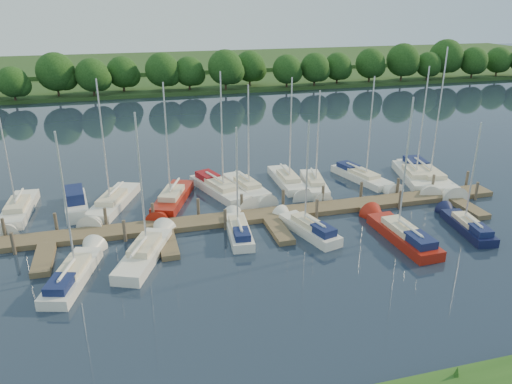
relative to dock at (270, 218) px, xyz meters
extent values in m
plane|color=#1B2737|center=(0.00, -7.31, -0.20)|extent=(260.00, 260.00, 0.00)
cube|color=brown|center=(0.00, 0.69, 0.00)|extent=(40.00, 2.00, 0.40)
cube|color=brown|center=(-16.00, -2.31, 0.00)|extent=(1.20, 4.00, 0.40)
cube|color=brown|center=(-8.00, -2.31, 0.00)|extent=(1.20, 4.00, 0.40)
cube|color=brown|center=(0.00, -2.31, 0.00)|extent=(1.20, 4.00, 0.40)
cube|color=brown|center=(8.00, -2.31, 0.00)|extent=(1.20, 4.00, 0.40)
cube|color=brown|center=(16.00, -2.31, 0.00)|extent=(1.20, 4.00, 0.40)
cylinder|color=#473D33|center=(-19.00, 1.99, 0.40)|extent=(0.24, 0.24, 2.00)
cylinder|color=#473D33|center=(-15.55, 1.99, 0.40)|extent=(0.24, 0.24, 2.00)
cylinder|color=#473D33|center=(-12.09, 1.99, 0.40)|extent=(0.24, 0.24, 2.00)
cylinder|color=#473D33|center=(-8.64, 1.99, 0.40)|extent=(0.24, 0.24, 2.00)
cylinder|color=#473D33|center=(-5.18, 1.99, 0.40)|extent=(0.24, 0.24, 2.00)
cylinder|color=#473D33|center=(-1.73, 1.99, 0.40)|extent=(0.24, 0.24, 2.00)
cylinder|color=#473D33|center=(1.73, 1.99, 0.40)|extent=(0.24, 0.24, 2.00)
cylinder|color=#473D33|center=(5.18, 1.99, 0.40)|extent=(0.24, 0.24, 2.00)
cylinder|color=#473D33|center=(8.64, 1.99, 0.40)|extent=(0.24, 0.24, 2.00)
cylinder|color=#473D33|center=(12.09, 1.99, 0.40)|extent=(0.24, 0.24, 2.00)
cylinder|color=#473D33|center=(15.55, 1.99, 0.40)|extent=(0.24, 0.24, 2.00)
cylinder|color=#473D33|center=(19.00, 1.99, 0.40)|extent=(0.24, 0.24, 2.00)
cylinder|color=#473D33|center=(-18.00, -0.61, 0.40)|extent=(0.24, 0.24, 2.00)
cylinder|color=#473D33|center=(-10.80, -0.61, 0.40)|extent=(0.24, 0.24, 2.00)
cylinder|color=#473D33|center=(-3.60, -0.61, 0.40)|extent=(0.24, 0.24, 2.00)
cylinder|color=#473D33|center=(3.60, -0.61, 0.40)|extent=(0.24, 0.24, 2.00)
cylinder|color=#473D33|center=(10.80, -0.61, 0.40)|extent=(0.24, 0.24, 2.00)
cylinder|color=#473D33|center=(18.00, -0.61, 0.40)|extent=(0.24, 0.24, 2.00)
cube|color=#22461B|center=(0.00, 67.69, 0.10)|extent=(180.00, 30.00, 0.60)
cube|color=#304920|center=(0.00, 92.69, 0.50)|extent=(220.00, 40.00, 1.40)
cylinder|color=#38281C|center=(-25.85, 54.75, 1.06)|extent=(0.36, 0.36, 2.51)
sphere|color=#15340E|center=(-25.85, 54.75, 4.13)|extent=(5.86, 5.86, 5.86)
sphere|color=#15340E|center=(-24.59, 54.95, 3.29)|extent=(4.19, 4.19, 4.19)
cylinder|color=#38281C|center=(-19.42, 53.26, 0.98)|extent=(0.36, 0.36, 2.36)
sphere|color=#15340E|center=(-19.42, 53.26, 3.87)|extent=(5.51, 5.51, 5.51)
sphere|color=#15340E|center=(-18.24, 53.46, 3.08)|extent=(3.94, 3.94, 3.94)
cylinder|color=#38281C|center=(-13.29, 54.08, 0.83)|extent=(0.36, 0.36, 2.05)
sphere|color=#15340E|center=(-13.29, 54.08, 3.33)|extent=(4.79, 4.79, 4.79)
sphere|color=#15340E|center=(-12.26, 54.28, 2.65)|extent=(3.42, 3.42, 3.42)
cylinder|color=#38281C|center=(-9.43, 53.00, 0.96)|extent=(0.36, 0.36, 2.32)
sphere|color=#15340E|center=(-9.43, 53.00, 3.80)|extent=(5.42, 5.42, 5.42)
sphere|color=#15340E|center=(-8.27, 53.20, 3.03)|extent=(3.87, 3.87, 3.87)
cylinder|color=#38281C|center=(-2.68, 55.71, 0.97)|extent=(0.36, 0.36, 2.35)
sphere|color=#15340E|center=(-2.68, 55.71, 3.84)|extent=(5.48, 5.48, 5.48)
sphere|color=#15340E|center=(-1.50, 55.91, 3.06)|extent=(3.91, 3.91, 3.91)
cylinder|color=#38281C|center=(2.30, 54.23, 0.84)|extent=(0.36, 0.36, 2.08)
sphere|color=#15340E|center=(2.30, 54.23, 3.38)|extent=(4.85, 4.85, 4.85)
sphere|color=#15340E|center=(3.34, 54.43, 2.69)|extent=(3.46, 3.46, 3.46)
cylinder|color=#38281C|center=(9.58, 54.00, 1.03)|extent=(0.36, 0.36, 2.46)
sphere|color=#15340E|center=(9.58, 54.00, 4.04)|extent=(5.74, 5.74, 5.74)
sphere|color=#15340E|center=(10.81, 54.20, 3.22)|extent=(4.10, 4.10, 4.10)
cylinder|color=#38281C|center=(14.27, 54.92, 0.85)|extent=(0.36, 0.36, 2.10)
sphere|color=#15340E|center=(14.27, 54.92, 3.42)|extent=(4.90, 4.90, 4.90)
sphere|color=#15340E|center=(15.32, 55.12, 2.72)|extent=(3.50, 3.50, 3.50)
cylinder|color=#38281C|center=(20.02, 53.66, 0.95)|extent=(0.36, 0.36, 2.30)
sphere|color=#15340E|center=(20.02, 53.66, 3.77)|extent=(5.37, 5.37, 5.37)
sphere|color=#15340E|center=(21.17, 53.86, 3.00)|extent=(3.84, 3.84, 3.84)
cylinder|color=#38281C|center=(24.61, 55.47, 0.87)|extent=(0.36, 0.36, 2.14)
sphere|color=#15340E|center=(24.61, 55.47, 3.49)|extent=(5.00, 5.00, 5.00)
sphere|color=#15340E|center=(25.68, 55.67, 2.78)|extent=(3.57, 3.57, 3.57)
cylinder|color=#38281C|center=(31.94, 54.51, 0.95)|extent=(0.36, 0.36, 2.31)
sphere|color=#15340E|center=(31.94, 54.51, 3.78)|extent=(5.39, 5.39, 5.39)
sphere|color=#15340E|center=(33.09, 54.71, 3.01)|extent=(3.85, 3.85, 3.85)
cylinder|color=#38281C|center=(35.52, 53.76, 0.93)|extent=(0.36, 0.36, 2.25)
sphere|color=#15340E|center=(35.52, 53.76, 3.68)|extent=(5.25, 5.25, 5.25)
sphere|color=#15340E|center=(36.65, 53.96, 2.93)|extent=(3.75, 3.75, 3.75)
cylinder|color=#38281C|center=(41.28, 53.96, 0.82)|extent=(0.36, 0.36, 2.04)
sphere|color=#15340E|center=(41.28, 53.96, 3.32)|extent=(4.76, 4.76, 4.76)
sphere|color=#15340E|center=(42.30, 54.16, 2.64)|extent=(3.40, 3.40, 3.40)
cylinder|color=#38281C|center=(47.59, 53.65, 1.02)|extent=(0.36, 0.36, 2.44)
sphere|color=#15340E|center=(47.59, 53.65, 4.00)|extent=(5.69, 5.69, 5.69)
sphere|color=#15340E|center=(48.81, 53.85, 3.19)|extent=(4.07, 4.07, 4.07)
cylinder|color=#38281C|center=(53.15, 54.54, 1.22)|extent=(0.36, 0.36, 2.83)
sphere|color=#15340E|center=(53.15, 54.54, 4.68)|extent=(6.61, 6.61, 6.61)
sphere|color=#15340E|center=(54.57, 54.74, 3.74)|extent=(4.72, 4.72, 4.72)
cylinder|color=#38281C|center=(58.49, 55.74, 1.21)|extent=(0.36, 0.36, 2.82)
sphere|color=#15340E|center=(58.49, 55.74, 4.66)|extent=(6.58, 6.58, 6.58)
sphere|color=#15340E|center=(59.90, 55.94, 3.72)|extent=(4.70, 4.70, 4.70)
cylinder|color=#38281C|center=(63.96, 53.13, 1.04)|extent=(0.36, 0.36, 2.48)
sphere|color=#15340E|center=(63.96, 53.13, 4.07)|extent=(5.79, 5.79, 5.79)
sphere|color=#15340E|center=(65.20, 53.33, 3.24)|extent=(4.13, 4.13, 4.13)
cylinder|color=#38281C|center=(70.33, 56.46, 1.00)|extent=(0.36, 0.36, 2.41)
sphere|color=#15340E|center=(70.33, 56.46, 3.95)|extent=(5.62, 5.62, 5.62)
cube|color=white|center=(-18.77, 6.62, -0.05)|extent=(2.25, 6.88, 1.13)
cone|color=white|center=(-18.95, 3.23, -0.05)|extent=(1.07, 2.42, 0.95)
cube|color=beige|center=(-18.79, 6.28, 0.67)|extent=(1.58, 3.13, 0.51)
cylinder|color=silver|center=(-18.81, 5.94, 5.10)|extent=(0.12, 0.12, 9.16)
cylinder|color=silver|center=(-18.74, 7.30, 1.08)|extent=(0.26, 3.06, 0.10)
cylinder|color=white|center=(-18.74, 7.30, 1.08)|extent=(0.34, 2.72, 0.20)
cube|color=white|center=(-14.50, 6.55, -0.05)|extent=(2.28, 5.36, 1.14)
cone|color=white|center=(-14.21, 3.96, -0.05)|extent=(1.02, 1.64, 0.86)
cube|color=#151E4A|center=(-14.50, 6.55, 0.88)|extent=(1.68, 2.99, 1.03)
cube|color=white|center=(-11.50, 6.25, -0.05)|extent=(4.57, 7.45, 1.08)
cone|color=white|center=(-12.85, 2.89, -0.05)|extent=(1.88, 2.72, 1.01)
cube|color=beige|center=(-11.63, 5.91, 0.63)|extent=(2.62, 3.58, 0.49)
cylinder|color=silver|center=(-11.77, 5.58, 5.36)|extent=(0.12, 0.12, 9.75)
cylinder|color=silver|center=(-11.23, 6.92, 1.03)|extent=(1.30, 3.05, 0.10)
cylinder|color=white|center=(-11.23, 6.92, 1.03)|extent=(1.26, 2.75, 0.20)
cube|color=maroon|center=(-6.72, 5.69, -0.05)|extent=(4.34, 7.13, 1.17)
cone|color=maroon|center=(-7.99, 2.48, -0.05)|extent=(1.79, 2.60, 0.97)
cube|color=beige|center=(-6.85, 5.37, 0.71)|extent=(2.49, 3.42, 0.53)
cylinder|color=silver|center=(-6.97, 5.05, 5.21)|extent=(0.12, 0.12, 9.32)
cylinder|color=silver|center=(-6.47, 6.33, 1.13)|extent=(1.24, 2.92, 0.10)
cylinder|color=white|center=(-6.47, 6.33, 1.13)|extent=(1.20, 2.64, 0.20)
cube|color=white|center=(-2.59, 6.75, -0.05)|extent=(4.26, 7.56, 1.11)
cone|color=white|center=(-1.43, 3.30, -0.05)|extent=(1.78, 2.74, 1.02)
cube|color=beige|center=(-2.48, 6.41, 0.66)|extent=(2.50, 3.60, 0.50)
cube|color=maroon|center=(-3.25, 8.69, 0.76)|extent=(2.05, 2.53, 0.55)
cylinder|color=silver|center=(-2.36, 6.06, 5.43)|extent=(0.12, 0.12, 9.84)
cylinder|color=silver|center=(-2.83, 7.44, 1.06)|extent=(1.14, 3.14, 0.10)
cylinder|color=white|center=(-2.83, 7.44, 1.06)|extent=(1.12, 2.83, 0.20)
cube|color=white|center=(-0.18, 6.82, -0.05)|extent=(3.06, 6.71, 1.02)
cone|color=white|center=(0.46, 3.65, -0.05)|extent=(1.34, 2.40, 0.91)
cube|color=beige|center=(-0.12, 6.51, 0.59)|extent=(1.91, 3.13, 0.46)
cylinder|color=silver|center=(-0.05, 6.19, 4.82)|extent=(0.12, 0.12, 8.74)
cylinder|color=silver|center=(-0.31, 7.46, 0.96)|extent=(0.67, 2.88, 0.10)
cylinder|color=white|center=(-0.31, 7.46, 0.96)|extent=(0.71, 2.58, 0.20)
cube|color=white|center=(3.89, 7.36, -0.05)|extent=(2.00, 6.76, 1.06)
cone|color=white|center=(3.83, 3.99, -0.05)|extent=(0.98, 2.37, 0.94)
cube|color=beige|center=(3.88, 7.02, 0.62)|extent=(1.47, 3.05, 0.48)
cylinder|color=silver|center=(3.88, 6.69, 5.02)|extent=(0.12, 0.12, 9.09)
cylinder|color=silver|center=(3.90, 8.03, 1.00)|extent=(0.15, 3.03, 0.10)
cylinder|color=white|center=(3.90, 8.03, 1.00)|extent=(0.25, 2.70, 0.20)
cube|color=white|center=(5.99, 5.88, -0.05)|extent=(2.84, 6.26, 1.00)
cone|color=white|center=(5.40, 2.92, -0.05)|extent=(1.24, 2.24, 0.85)
cube|color=beige|center=(5.93, 5.58, 0.57)|extent=(1.78, 2.92, 0.45)
cylinder|color=silver|center=(5.87, 5.29, 4.52)|extent=(0.12, 0.12, 8.16)
cylinder|color=silver|center=(6.11, 6.47, 0.93)|extent=(0.63, 2.69, 0.10)
cylinder|color=white|center=(6.11, 6.47, 0.93)|extent=(0.67, 2.41, 0.20)
cube|color=white|center=(10.88, 6.44, -0.05)|extent=(3.52, 6.98, 0.96)
cone|color=white|center=(11.73, 3.19, -0.05)|extent=(1.51, 2.51, 0.94)
cube|color=beige|center=(10.97, 6.12, 0.54)|extent=(2.13, 3.28, 0.43)
cube|color=#151E4A|center=(10.41, 8.26, 0.62)|extent=(1.79, 2.28, 0.48)
cylinder|color=silver|center=(11.05, 5.79, 4.95)|extent=(0.12, 0.12, 9.08)
cylinder|color=silver|center=(10.71, 7.09, 0.89)|extent=(0.86, 2.95, 0.10)
cylinder|color=white|center=(10.71, 7.09, 0.89)|extent=(0.87, 2.65, 0.20)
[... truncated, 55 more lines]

